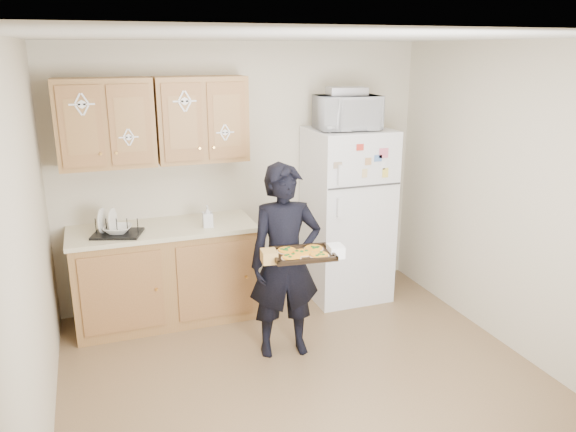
{
  "coord_description": "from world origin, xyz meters",
  "views": [
    {
      "loc": [
        -1.4,
        -3.39,
        2.43
      ],
      "look_at": [
        -0.02,
        0.45,
        1.21
      ],
      "focal_mm": 35.0,
      "sensor_mm": 36.0,
      "label": 1
    }
  ],
  "objects_px": {
    "baking_tray": "(303,255)",
    "dish_rack": "(117,226)",
    "refrigerator": "(347,215)",
    "microwave": "(347,113)",
    "person": "(285,262)"
  },
  "relations": [
    {
      "from": "baking_tray",
      "to": "dish_rack",
      "type": "relative_size",
      "value": 1.14
    },
    {
      "from": "refrigerator",
      "to": "microwave",
      "type": "distance_m",
      "value": 1.01
    },
    {
      "from": "person",
      "to": "microwave",
      "type": "distance_m",
      "value": 1.62
    },
    {
      "from": "refrigerator",
      "to": "person",
      "type": "height_order",
      "value": "refrigerator"
    },
    {
      "from": "person",
      "to": "microwave",
      "type": "height_order",
      "value": "microwave"
    },
    {
      "from": "baking_tray",
      "to": "dish_rack",
      "type": "bearing_deg",
      "value": 145.06
    },
    {
      "from": "refrigerator",
      "to": "baking_tray",
      "type": "bearing_deg",
      "value": -128.3
    },
    {
      "from": "person",
      "to": "baking_tray",
      "type": "distance_m",
      "value": 0.34
    },
    {
      "from": "baking_tray",
      "to": "microwave",
      "type": "xyz_separation_m",
      "value": [
        0.87,
        1.12,
        0.9
      ]
    },
    {
      "from": "dish_rack",
      "to": "microwave",
      "type": "bearing_deg",
      "value": -0.21
    },
    {
      "from": "baking_tray",
      "to": "microwave",
      "type": "bearing_deg",
      "value": 58.91
    },
    {
      "from": "baking_tray",
      "to": "dish_rack",
      "type": "height_order",
      "value": "dish_rack"
    },
    {
      "from": "baking_tray",
      "to": "microwave",
      "type": "relative_size",
      "value": 0.79
    },
    {
      "from": "baking_tray",
      "to": "microwave",
      "type": "height_order",
      "value": "microwave"
    },
    {
      "from": "refrigerator",
      "to": "microwave",
      "type": "relative_size",
      "value": 2.97
    }
  ]
}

